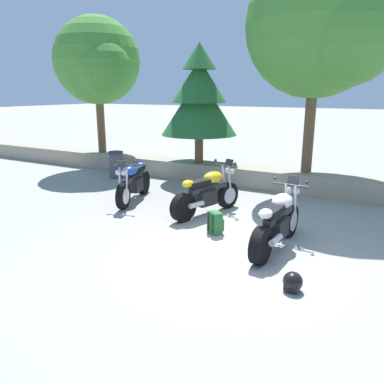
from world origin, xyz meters
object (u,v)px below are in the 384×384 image
motorcycle_white_far_right (278,222)px  trash_bin (116,165)px  rider_helmet (293,282)px  motorcycle_blue_near_left (133,182)px  pine_tree_mid_left (199,97)px  leafy_tree_mid_right (323,27)px  leafy_tree_far_left (98,63)px  rider_backpack (215,222)px  motorcycle_yellow_centre (208,193)px

motorcycle_white_far_right → trash_bin: motorcycle_white_far_right is taller
motorcycle_white_far_right → rider_helmet: size_ratio=7.38×
motorcycle_blue_near_left → motorcycle_white_far_right: bearing=-16.1°
motorcycle_white_far_right → pine_tree_mid_left: size_ratio=0.58×
leafy_tree_mid_right → trash_bin: size_ratio=6.49×
trash_bin → motorcycle_white_far_right: bearing=-26.0°
leafy_tree_far_left → rider_helmet: bearing=-33.5°
rider_helmet → trash_bin: 8.14m
motorcycle_white_far_right → rider_backpack: bearing=174.5°
motorcycle_white_far_right → leafy_tree_mid_right: (-0.33, 4.15, 3.75)m
rider_backpack → rider_helmet: rider_backpack is taller
rider_backpack → trash_bin: (-4.92, 2.91, 0.19)m
motorcycle_yellow_centre → rider_helmet: 3.63m
rider_backpack → leafy_tree_mid_right: bearing=76.8°
motorcycle_blue_near_left → leafy_tree_far_left: size_ratio=0.43×
motorcycle_yellow_centre → rider_backpack: bearing=-56.0°
rider_backpack → pine_tree_mid_left: pine_tree_mid_left is taller
motorcycle_yellow_centre → trash_bin: 4.64m
trash_bin → rider_helmet: bearing=-32.7°
trash_bin → pine_tree_mid_left: bearing=23.9°
motorcycle_blue_near_left → leafy_tree_far_left: bearing=140.6°
rider_helmet → rider_backpack: bearing=142.2°
rider_backpack → motorcycle_blue_near_left: bearing=159.4°
motorcycle_blue_near_left → motorcycle_yellow_centre: same height
motorcycle_blue_near_left → rider_helmet: bearing=-28.3°
motorcycle_blue_near_left → rider_backpack: size_ratio=4.29×
motorcycle_yellow_centre → leafy_tree_mid_right: size_ratio=0.36×
pine_tree_mid_left → rider_helmet: bearing=-51.1°
motorcycle_blue_near_left → pine_tree_mid_left: 3.59m
pine_tree_mid_left → trash_bin: size_ratio=4.13×
motorcycle_yellow_centre → motorcycle_white_far_right: 2.26m
motorcycle_white_far_right → trash_bin: 6.90m
rider_backpack → trash_bin: trash_bin is taller
motorcycle_blue_near_left → trash_bin: 2.80m
motorcycle_white_far_right → trash_bin: bearing=154.0°
motorcycle_blue_near_left → rider_helmet: size_ratio=7.20×
motorcycle_yellow_centre → motorcycle_white_far_right: bearing=-30.1°
leafy_tree_far_left → leafy_tree_mid_right: 7.41m
motorcycle_blue_near_left → pine_tree_mid_left: bearing=83.8°
rider_helmet → leafy_tree_far_left: size_ratio=0.06×
motorcycle_yellow_centre → trash_bin: (-4.24, 1.89, -0.05)m
pine_tree_mid_left → motorcycle_white_far_right: bearing=-47.4°
motorcycle_white_far_right → pine_tree_mid_left: (-3.77, 4.10, 2.06)m
motorcycle_blue_near_left → motorcycle_yellow_centre: (2.13, -0.05, 0.00)m
motorcycle_yellow_centre → trash_bin: bearing=155.9°
motorcycle_yellow_centre → rider_helmet: bearing=-43.9°
leafy_tree_far_left → rider_backpack: bearing=-32.1°
pine_tree_mid_left → leafy_tree_mid_right: leafy_tree_mid_right is taller
motorcycle_blue_near_left → trash_bin: motorcycle_blue_near_left is taller
rider_helmet → leafy_tree_mid_right: (-0.98, 5.52, 4.10)m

